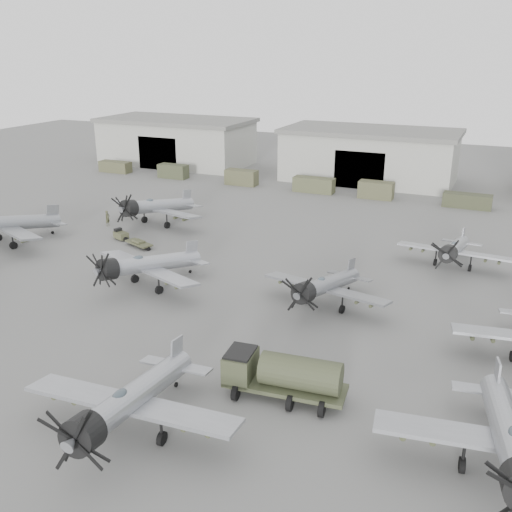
{
  "coord_description": "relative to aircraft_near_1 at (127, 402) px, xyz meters",
  "views": [
    {
      "loc": [
        21.47,
        -34.09,
        21.41
      ],
      "look_at": [
        0.54,
        13.18,
        2.5
      ],
      "focal_mm": 40.0,
      "sensor_mm": 36.0,
      "label": 1
    }
  ],
  "objects": [
    {
      "name": "aircraft_mid_1",
      "position": [
        -11.76,
        18.87,
        -0.1
      ],
      "size": [
        12.74,
        11.5,
        5.14
      ],
      "rotation": [
        0.0,
        0.0,
        -0.35
      ],
      "color": "#9FA1A8",
      "rests_on": "ground"
    },
    {
      "name": "aircraft_near_2",
      "position": [
        20.04,
        5.04,
        0.09
      ],
      "size": [
        13.97,
        12.57,
        5.55
      ],
      "rotation": [
        0.0,
        0.0,
        0.14
      ],
      "color": "#96989E",
      "rests_on": "ground"
    },
    {
      "name": "aircraft_near_1",
      "position": [
        0.0,
        0.0,
        0.0
      ],
      "size": [
        13.41,
        12.06,
        5.36
      ],
      "rotation": [
        0.0,
        0.0,
        0.06
      ],
      "color": "#9B9EA4",
      "rests_on": "ground"
    },
    {
      "name": "support_truck_0",
      "position": [
        -47.48,
        61.81,
        -1.45
      ],
      "size": [
        5.96,
        2.2,
        1.97
      ],
      "primitive_type": "cube",
      "color": "#48492F",
      "rests_on": "ground"
    },
    {
      "name": "support_truck_3",
      "position": [
        -9.39,
        61.81,
        -1.27
      ],
      "size": [
        6.46,
        2.2,
        2.33
      ],
      "primitive_type": "cube",
      "color": "#484B31",
      "rests_on": "ground"
    },
    {
      "name": "hangar_left",
      "position": [
        -41.58,
        73.77,
        1.94
      ],
      "size": [
        29.0,
        14.8,
        8.7
      ],
      "color": "#9A9A90",
      "rests_on": "ground"
    },
    {
      "name": "aircraft_mid_0",
      "position": [
        -33.91,
        22.92,
        0.09
      ],
      "size": [
        13.72,
        12.39,
        5.54
      ],
      "rotation": [
        0.0,
        0.0,
        -0.36
      ],
      "color": "gray",
      "rests_on": "ground"
    },
    {
      "name": "support_truck_1",
      "position": [
        -35.15,
        61.81,
        -1.25
      ],
      "size": [
        5.21,
        2.2,
        2.37
      ],
      "primitive_type": "cube",
      "color": "#3A3F29",
      "rests_on": "ground"
    },
    {
      "name": "hangar_center",
      "position": [
        -3.58,
        73.77,
        1.94
      ],
      "size": [
        29.0,
        14.8,
        8.7
      ],
      "color": "#9A9A90",
      "rests_on": "ground"
    },
    {
      "name": "ground",
      "position": [
        -3.58,
        11.81,
        -2.44
      ],
      "size": [
        220.0,
        220.0,
        0.0
      ],
      "primitive_type": "plane",
      "color": "slate",
      "rests_on": "ground"
    },
    {
      "name": "aircraft_far_0",
      "position": [
        -22.27,
        36.4,
        0.05
      ],
      "size": [
        13.74,
        12.37,
        5.46
      ],
      "rotation": [
        0.0,
        0.0,
        -0.22
      ],
      "color": "#97999F",
      "rests_on": "ground"
    },
    {
      "name": "ground_crew",
      "position": [
        -27.73,
        33.95,
        -1.45
      ],
      "size": [
        0.51,
        0.75,
        1.97
      ],
      "primitive_type": "imported",
      "rotation": [
        0.0,
        0.0,
        1.51
      ],
      "color": "#45472E",
      "rests_on": "ground"
    },
    {
      "name": "support_truck_5",
      "position": [
        13.51,
        61.81,
        -1.44
      ],
      "size": [
        6.65,
        2.2,
        2.0
      ],
      "primitive_type": "cube",
      "color": "#363A25",
      "rests_on": "ground"
    },
    {
      "name": "fuel_tanker",
      "position": [
        6.63,
        7.5,
        -0.69
      ],
      "size": [
        8.12,
        4.18,
        3.05
      ],
      "rotation": [
        0.0,
        0.0,
        0.1
      ],
      "color": "#3A3F29",
      "rests_on": "ground"
    },
    {
      "name": "aircraft_far_1",
      "position": [
        14.2,
        36.03,
        -0.35
      ],
      "size": [
        11.53,
        10.37,
        4.59
      ],
      "rotation": [
        0.0,
        0.0,
        -0.08
      ],
      "color": "#979AA0",
      "rests_on": "ground"
    },
    {
      "name": "support_truck_4",
      "position": [
        0.45,
        61.81,
        -1.15
      ],
      "size": [
        5.17,
        2.2,
        2.58
      ],
      "primitive_type": "cube",
      "color": "#48492F",
      "rests_on": "ground"
    },
    {
      "name": "aircraft_mid_2",
      "position": [
        4.95,
        21.45,
        -0.32
      ],
      "size": [
        11.74,
        10.57,
        4.66
      ],
      "rotation": [
        0.0,
        0.0,
        -0.2
      ],
      "color": "gray",
      "rests_on": "ground"
    },
    {
      "name": "support_truck_2",
      "position": [
        -21.98,
        61.81,
        -1.18
      ],
      "size": [
        5.35,
        2.2,
        2.5
      ],
      "primitive_type": "cube",
      "color": "#484930",
      "rests_on": "ground"
    },
    {
      "name": "tug_trailer",
      "position": [
        -21.46,
        29.49,
        -1.95
      ],
      "size": [
        6.46,
        3.46,
        1.3
      ],
      "rotation": [
        0.0,
        0.0,
        -0.37
      ],
      "color": "#43452D",
      "rests_on": "ground"
    }
  ]
}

